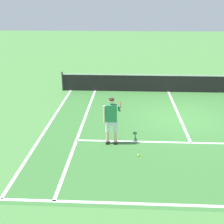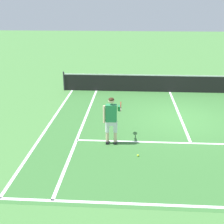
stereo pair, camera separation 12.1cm
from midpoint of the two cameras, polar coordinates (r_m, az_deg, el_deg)
ground_plane at (r=13.24m, az=13.22°, el=-1.20°), size 80.00×80.00×0.00m
court_inner_surface at (r=12.35m, az=13.91°, el=-2.85°), size 10.98×10.33×0.00m
line_baseline at (r=8.14m, az=19.88°, el=-16.72°), size 10.98×0.10×0.01m
line_service at (r=11.07m, az=15.13°, el=-5.76°), size 8.23×0.10×0.01m
line_centre_service at (r=13.97m, az=12.73°, el=0.01°), size 0.10×6.40×0.01m
line_singles_left at (r=12.28m, az=-5.34°, el=-2.43°), size 0.10×9.93×0.01m
line_doubles_left at (r=12.56m, az=-11.55°, el=-2.24°), size 0.10×9.93×0.01m
tennis_net at (r=16.85m, az=11.28°, el=5.37°), size 11.96×0.08×1.07m
tennis_player at (r=10.29m, az=0.24°, el=-1.04°), size 0.63×1.13×1.71m
tennis_ball_near_feet at (r=9.87m, az=5.33°, el=-8.24°), size 0.07×0.07×0.07m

